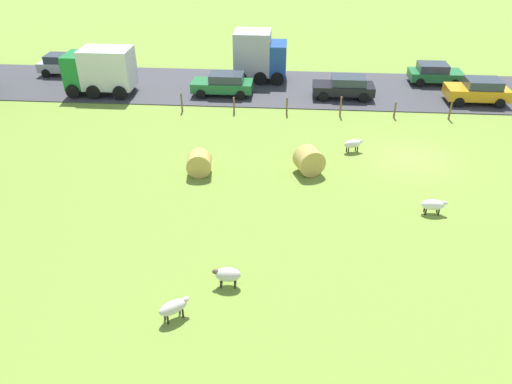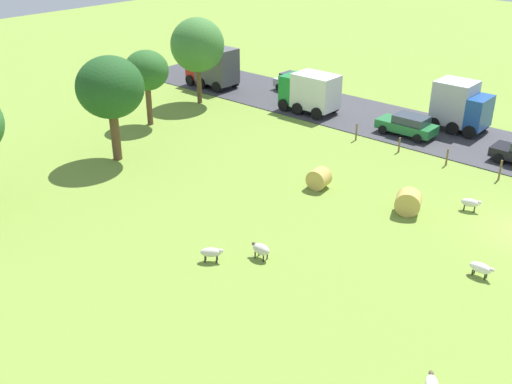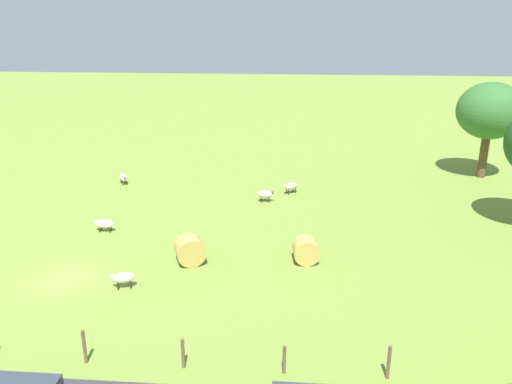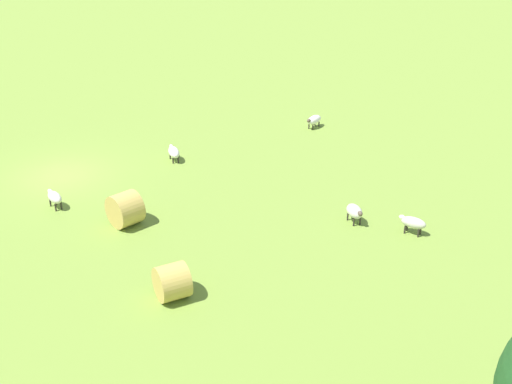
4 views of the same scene
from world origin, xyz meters
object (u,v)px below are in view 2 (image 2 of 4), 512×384
Objects in this scene: hay_bale_1 at (408,202)px; sheep_0 at (261,249)px; tree_2 at (197,45)px; car_6 at (212,65)px; sheep_1 at (471,203)px; sheep_4 at (211,252)px; truck_1 at (310,91)px; sheep_2 at (481,268)px; hay_bale_0 at (319,178)px; tree_3 at (110,88)px; truck_2 at (213,66)px; tree_0 at (146,71)px; car_5 at (296,82)px; truck_0 at (460,106)px; car_2 at (408,125)px.

sheep_0 is at bearing 160.66° from hay_bale_1.
tree_2 reaches higher than hay_bale_1.
sheep_1 is at bearing -110.11° from car_6.
sheep_4 is 0.77× the size of hay_bale_1.
hay_bale_1 is (8.76, -3.07, 0.18)m from sheep_0.
tree_2 is at bearing 52.60° from sheep_0.
car_6 is at bearing 64.13° from hay_bale_1.
truck_1 is at bearing 24.91° from sheep_4.
sheep_2 is 11.38m from hay_bale_0.
sheep_4 reaches higher than sheep_2.
tree_3 reaches higher than car_6.
hay_bale_1 is 0.29× the size of truck_2.
car_6 is at bearing 27.25° from tree_0.
car_5 is (3.92, 4.41, -0.90)m from truck_1.
truck_0 is at bearing -90.11° from car_5.
sheep_2 is (5.40, -8.55, -0.06)m from sheep_0.
hay_bale_0 is at bearing 111.28° from sheep_1.
tree_3 is at bearing 143.91° from truck_0.
truck_2 reaches higher than hay_bale_1.
car_5 reaches higher than hay_bale_0.
truck_0 is 0.95× the size of car_5.
hay_bale_1 reaches higher than sheep_4.
car_2 is (-3.55, 2.26, -1.06)m from truck_0.
tree_3 is 21.09m from car_2.
car_6 is (3.26, 23.31, -0.00)m from car_2.
sheep_1 is 0.16× the size of tree_2.
truck_1 is (-3.89, 10.85, -0.15)m from truck_0.
tree_0 is (-2.36, 24.45, 3.67)m from sheep_1.
sheep_2 is 6.42m from hay_bale_1.
truck_2 is at bearing 30.77° from tree_2.
tree_2 reaches higher than sheep_0.
hay_bale_1 is at bearing -90.54° from tree_0.
sheep_1 is at bearing -106.21° from truck_2.
car_5 reaches higher than car_6.
car_5 is (11.89, 21.32, 0.38)m from sheep_1.
sheep_4 is 23.23m from truck_1.
car_5 is (3.75, -6.70, -1.09)m from truck_2.
sheep_2 is 38.80m from car_6.
sheep_0 is at bearing 122.29° from sheep_2.
truck_1 reaches higher than car_2.
truck_0 is (11.86, 6.06, 1.43)m from sheep_1.
sheep_2 is 0.27× the size of car_2.
car_6 reaches higher than hay_bale_0.
tree_2 is at bearing 21.44° from tree_3.
tree_0 is at bearing 82.61° from sheep_2.
tree_3 reaches higher than truck_2.
hay_bale_1 is 0.33× the size of car_2.
car_6 is at bearing 76.24° from truck_1.
car_6 reaches higher than sheep_4.
car_6 is at bearing 44.82° from sheep_4.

